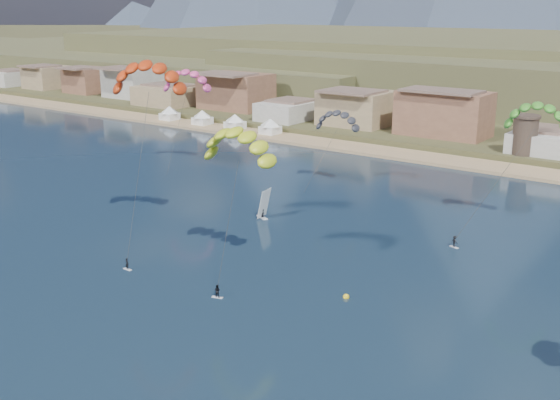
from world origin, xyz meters
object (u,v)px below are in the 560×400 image
(watchtower, at_px, (525,135))
(kitesurfer_yellow, at_px, (238,140))
(kitesurfer_green, at_px, (536,113))
(buoy, at_px, (346,297))
(kitesurfer_red, at_px, (148,72))
(windsurfer, at_px, (263,209))

(watchtower, relative_size, kitesurfer_yellow, 0.42)
(kitesurfer_yellow, relative_size, kitesurfer_green, 0.90)
(watchtower, height_order, kitesurfer_yellow, kitesurfer_yellow)
(watchtower, height_order, buoy, watchtower)
(kitesurfer_yellow, xyz_separation_m, kitesurfer_green, (25.05, 37.68, 0.99))
(watchtower, xyz_separation_m, kitesurfer_red, (-28.56, -81.22, 17.98))
(watchtower, bearing_deg, kitesurfer_green, -72.15)
(watchtower, relative_size, kitesurfer_red, 0.31)
(kitesurfer_green, relative_size, buoy, 29.70)
(buoy, bearing_deg, kitesurfer_red, 176.79)
(kitesurfer_yellow, bearing_deg, kitesurfer_red, 172.38)
(watchtower, distance_m, windsurfer, 68.08)
(kitesurfer_red, xyz_separation_m, buoy, (34.15, -1.91, -24.22))
(kitesurfer_red, relative_size, kitesurfer_green, 1.24)
(kitesurfer_red, distance_m, buoy, 41.92)
(windsurfer, bearing_deg, kitesurfer_red, -112.93)
(watchtower, xyz_separation_m, kitesurfer_yellow, (-10.24, -83.67, 10.89))
(kitesurfer_red, bearing_deg, kitesurfer_yellow, -7.62)
(kitesurfer_yellow, height_order, kitesurfer_green, kitesurfer_green)
(kitesurfer_yellow, bearing_deg, windsurfer, 120.26)
(kitesurfer_green, xyz_separation_m, windsurfer, (-36.27, -18.45, -16.70))
(kitesurfer_green, xyz_separation_m, buoy, (-9.22, -37.14, -18.12))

